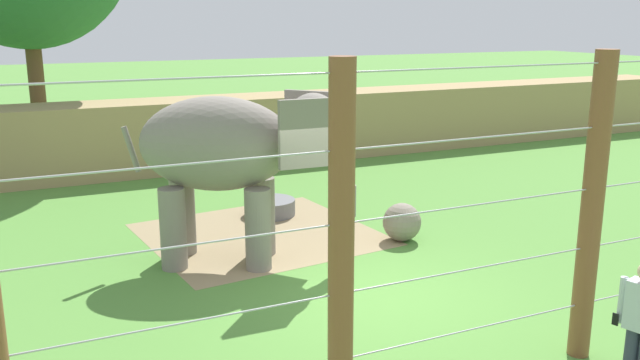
% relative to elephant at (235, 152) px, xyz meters
% --- Properties ---
extents(ground_plane, '(120.00, 120.00, 0.00)m').
position_rel_elephant_xyz_m(ground_plane, '(1.43, -2.35, -1.99)').
color(ground_plane, '#518938').
extents(dirt_patch, '(4.72, 4.54, 0.01)m').
position_rel_elephant_xyz_m(dirt_patch, '(0.87, 1.24, -1.99)').
color(dirt_patch, '#937F5B').
rests_on(dirt_patch, ground).
extents(embankment_wall, '(36.00, 1.80, 1.99)m').
position_rel_elephant_xyz_m(embankment_wall, '(1.43, 7.91, -1.00)').
color(embankment_wall, tan).
rests_on(embankment_wall, ground).
extents(elephant, '(3.73, 2.68, 3.00)m').
position_rel_elephant_xyz_m(elephant, '(0.00, 0.00, 0.00)').
color(elephant, gray).
rests_on(elephant, ground).
extents(enrichment_ball, '(0.75, 0.75, 0.75)m').
position_rel_elephant_xyz_m(enrichment_ball, '(3.25, -0.27, -1.62)').
color(enrichment_ball, gray).
rests_on(enrichment_ball, ground).
extents(cable_fence, '(11.44, 0.27, 3.88)m').
position_rel_elephant_xyz_m(cable_fence, '(1.32, -5.13, -0.04)').
color(cable_fence, brown).
rests_on(cable_fence, ground).
extents(water_tub, '(1.10, 1.10, 0.35)m').
position_rel_elephant_xyz_m(water_tub, '(1.54, 2.44, -1.81)').
color(water_tub, slate).
rests_on(water_tub, ground).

